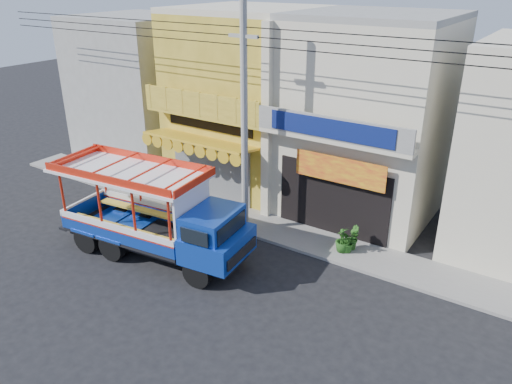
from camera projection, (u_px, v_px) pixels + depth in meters
ground at (215, 277)px, 17.19m from camera, size 90.00×90.00×0.00m
sidewalk at (275, 229)px, 20.22m from camera, size 30.00×2.00×0.12m
shophouse_left at (248, 99)px, 23.62m from camera, size 6.00×7.50×8.24m
shophouse_right at (368, 118)px, 20.60m from camera, size 6.00×6.75×8.24m
party_pilaster at (267, 127)px, 19.78m from camera, size 0.35×0.30×8.00m
filler_building_left at (143, 88)px, 27.30m from camera, size 6.00×6.00×7.60m
utility_pole at (248, 110)px, 18.10m from camera, size 28.00×0.26×9.00m
songthaew_truck at (165, 218)px, 17.61m from camera, size 7.58×3.15×3.44m
green_sign at (182, 187)px, 22.93m from camera, size 0.67×0.51×1.06m
potted_plant_a at (347, 241)px, 18.36m from camera, size 0.99×1.00×0.84m
potted_plant_b at (352, 237)px, 18.53m from camera, size 0.53×0.60×0.92m
potted_plant_c at (343, 239)px, 18.33m from camera, size 0.63×0.63×1.00m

